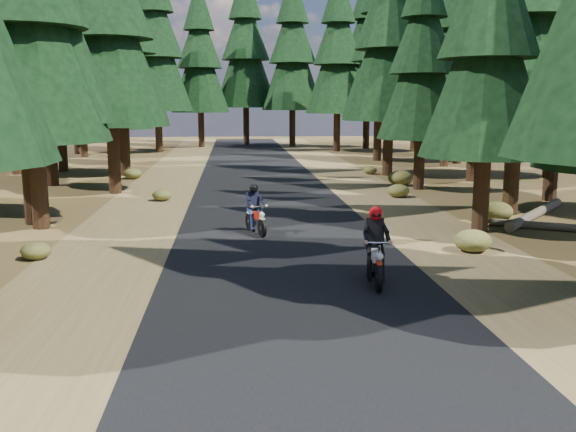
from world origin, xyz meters
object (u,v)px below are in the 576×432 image
object	(u,v)px
log_near	(536,213)
rider_lead	(376,259)
log_far	(560,227)
rider_follow	(256,218)

from	to	relation	value
log_near	rider_lead	distance (m)	10.27
log_near	log_far	bearing A→B (deg)	-147.52
rider_lead	rider_follow	xyz separation A→B (m)	(-2.35, 5.51, -0.06)
log_near	log_far	size ratio (longest dim) A/B	1.47
log_far	rider_lead	xyz separation A→B (m)	(-6.85, -5.19, 0.44)
log_near	rider_follow	distance (m)	9.68
rider_follow	rider_lead	bearing A→B (deg)	95.44
log_near	rider_lead	size ratio (longest dim) A/B	3.17
log_far	rider_follow	world-z (taller)	rider_follow
log_near	rider_lead	xyz separation A→B (m)	(-7.15, -7.37, 0.40)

